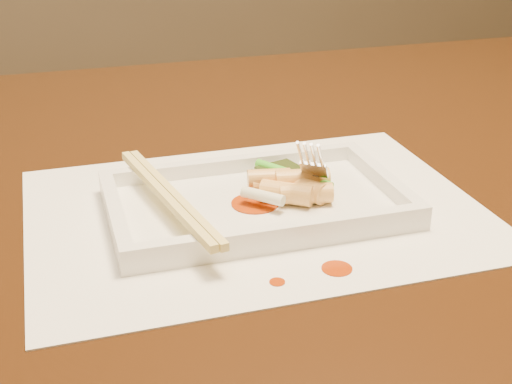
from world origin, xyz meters
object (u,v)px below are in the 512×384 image
object	(u,v)px
placemat	(256,211)
fork	(325,110)
table	(193,268)
plate_base	(256,206)
chopstick_a	(164,196)

from	to	relation	value
placemat	fork	world-z (taller)	fork
table	plate_base	distance (m)	0.14
plate_base	chopstick_a	size ratio (longest dim) A/B	1.25
chopstick_a	fork	distance (m)	0.16
table	placemat	bearing A→B (deg)	-63.74
placemat	plate_base	size ratio (longest dim) A/B	1.54
table	placemat	xyz separation A→B (m)	(0.04, -0.09, 0.10)
table	fork	world-z (taller)	fork
table	fork	bearing A→B (deg)	-31.42
chopstick_a	fork	world-z (taller)	fork
fork	chopstick_a	bearing A→B (deg)	-173.25
fork	placemat	bearing A→B (deg)	-165.58
chopstick_a	table	bearing A→B (deg)	65.80
placemat	plate_base	distance (m)	0.00
table	chopstick_a	xyz separation A→B (m)	(-0.04, -0.09, 0.13)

